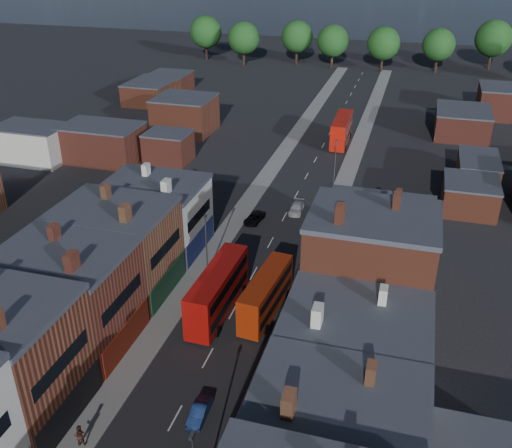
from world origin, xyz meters
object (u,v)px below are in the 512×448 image
Objects in this scene: bus_0 at (218,290)px; ped_3 at (284,324)px; car_2 at (254,218)px; bus_2 at (341,130)px; car_1 at (199,412)px; bus_1 at (266,294)px; ped_1 at (79,435)px; car_3 at (297,208)px.

bus_0 is 6.27× the size of ped_3.
bus_2 is at bearing 86.19° from car_2.
bus_0 is 3.38× the size of car_1.
bus_2 reaches higher than ped_3.
bus_1 is at bearing -63.53° from car_2.
ped_1 is 0.98× the size of ped_3.
bus_2 is at bearing 95.84° from bus_1.
bus_1 is 2.58× the size of car_2.
bus_2 is 31.92m from car_3.
ped_1 is at bearing -148.54° from car_1.
car_2 is 0.95× the size of car_3.
bus_0 is 22.01m from car_2.
bus_1 is 16.20m from car_1.
car_2 is (-5.78, 36.47, -0.01)m from car_1.
car_3 is at bearing 100.31° from bus_1.
car_2 is 7.07m from car_3.
bus_1 is 0.89× the size of bus_2.
bus_2 reaches higher than car_3.
ped_3 reaches higher than car_1.
ped_3 is at bearing -40.59° from bus_1.
car_3 is 28.55m from ped_3.
car_2 is 2.19× the size of ped_1.
car_1 is (3.48, -14.70, -2.25)m from bus_0.
bus_2 is at bearing 84.61° from car_3.
bus_2 reaches higher than ped_1.
car_2 is at bearing -138.83° from car_3.
bus_2 is 37.36m from car_2.
bus_0 is at bearing -98.32° from car_3.
ped_3 is (12.43, 18.62, 0.02)m from ped_1.
car_3 is at bearing 85.54° from bus_0.
car_1 is at bearing -91.90° from bus_2.
bus_2 is 73.16m from car_1.
car_1 is at bearing -90.02° from bus_1.
ped_1 is (-4.71, -20.12, -1.77)m from bus_0.
ped_1 reaches higher than car_1.
bus_1 is at bearing -90.61° from bus_2.
bus_0 is 5.18m from bus_1.
bus_1 is 3.00× the size of car_1.
car_2 is (-6.88, -36.65, -2.25)m from bus_2.
car_3 reaches higher than car_1.
bus_2 is at bearing 87.09° from car_1.
car_1 is 9.83m from ped_1.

